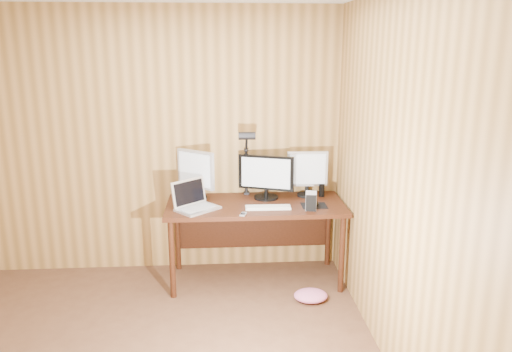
{
  "coord_description": "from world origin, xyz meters",
  "views": [
    {
      "loc": [
        0.64,
        -2.66,
        2.13
      ],
      "look_at": [
        0.93,
        1.58,
        1.02
      ],
      "focal_mm": 35.0,
      "sensor_mm": 36.0,
      "label": 1
    }
  ],
  "objects": [
    {
      "name": "monitor_left",
      "position": [
        0.39,
        1.82,
        1.0
      ],
      "size": [
        0.34,
        0.27,
        0.46
      ],
      "rotation": [
        0.0,
        0.0,
        -0.65
      ],
      "color": "black",
      "rests_on": "desk"
    },
    {
      "name": "room_shell",
      "position": [
        0.0,
        0.0,
        1.25
      ],
      "size": [
        4.0,
        4.0,
        4.0
      ],
      "color": "#52321F",
      "rests_on": "ground"
    },
    {
      "name": "fabric_pile",
      "position": [
        1.38,
        1.19,
        0.05
      ],
      "size": [
        0.32,
        0.28,
        0.09
      ],
      "primitive_type": null,
      "rotation": [
        0.0,
        0.0,
        -0.14
      ],
      "color": "#CC628D",
      "rests_on": "floor"
    },
    {
      "name": "speaker",
      "position": [
        1.57,
        1.81,
        0.81
      ],
      "size": [
        0.05,
        0.05,
        0.12
      ],
      "primitive_type": "cylinder",
      "color": "black",
      "rests_on": "desk"
    },
    {
      "name": "phone",
      "position": [
        0.8,
        1.33,
        0.76
      ],
      "size": [
        0.07,
        0.1,
        0.01
      ],
      "rotation": [
        0.0,
        0.0,
        -0.3
      ],
      "color": "silver",
      "rests_on": "desk"
    },
    {
      "name": "monitor_center",
      "position": [
        1.04,
        1.78,
        0.96
      ],
      "size": [
        0.5,
        0.23,
        0.41
      ],
      "rotation": [
        0.0,
        0.0,
        -0.34
      ],
      "color": "black",
      "rests_on": "desk"
    },
    {
      "name": "laptop",
      "position": [
        0.38,
        1.52,
        0.81
      ],
      "size": [
        0.44,
        0.43,
        0.25
      ],
      "rotation": [
        0.0,
        0.0,
        0.72
      ],
      "color": "silver",
      "rests_on": "desk"
    },
    {
      "name": "keyboard",
      "position": [
        1.03,
        1.48,
        0.76
      ],
      "size": [
        0.4,
        0.12,
        0.02
      ],
      "rotation": [
        0.0,
        0.0,
        -0.01
      ],
      "color": "silver",
      "rests_on": "desk"
    },
    {
      "name": "desk_lamp",
      "position": [
        0.86,
        1.85,
        1.17
      ],
      "size": [
        0.15,
        0.22,
        0.67
      ],
      "rotation": [
        0.0,
        0.0,
        -0.28
      ],
      "color": "black",
      "rests_on": "desk"
    },
    {
      "name": "hard_drive",
      "position": [
        1.4,
        1.44,
        0.82
      ],
      "size": [
        0.12,
        0.15,
        0.15
      ],
      "rotation": [
        0.0,
        0.0,
        -0.18
      ],
      "color": "silver",
      "rests_on": "desk"
    },
    {
      "name": "mouse",
      "position": [
        1.45,
        1.52,
        0.77
      ],
      "size": [
        0.1,
        0.13,
        0.04
      ],
      "primitive_type": "ellipsoid",
      "rotation": [
        0.0,
        0.0,
        0.22
      ],
      "color": "black",
      "rests_on": "mousepad"
    },
    {
      "name": "mousepad",
      "position": [
        1.45,
        1.52,
        0.75
      ],
      "size": [
        0.22,
        0.18,
        0.0
      ],
      "primitive_type": "cube",
      "rotation": [
        0.0,
        0.0,
        -0.01
      ],
      "color": "black",
      "rests_on": "desk"
    },
    {
      "name": "desk",
      "position": [
        0.93,
        1.7,
        0.63
      ],
      "size": [
        1.6,
        0.7,
        0.75
      ],
      "color": "#32160A",
      "rests_on": "floor"
    },
    {
      "name": "monitor_right",
      "position": [
        1.43,
        1.83,
        0.98
      ],
      "size": [
        0.38,
        0.18,
        0.43
      ],
      "rotation": [
        0.0,
        0.0,
        0.0
      ],
      "color": "black",
      "rests_on": "desk"
    }
  ]
}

